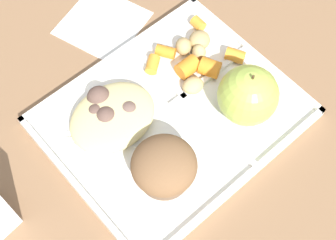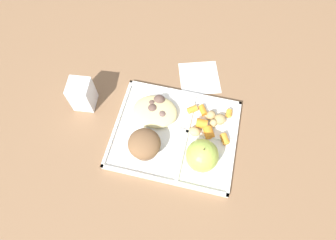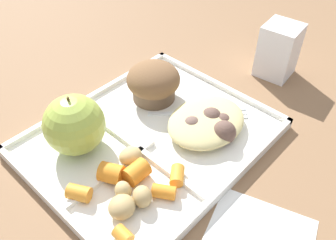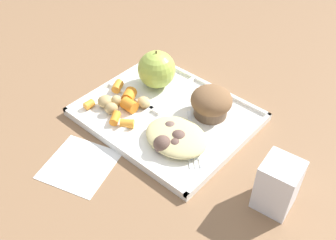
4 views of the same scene
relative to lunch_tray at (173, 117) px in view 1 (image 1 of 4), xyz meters
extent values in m
plane|color=#846042|center=(0.00, 0.00, -0.01)|extent=(6.00, 6.00, 0.00)
cube|color=white|center=(0.00, 0.00, 0.00)|extent=(0.36, 0.29, 0.01)
cube|color=white|center=(0.00, -0.14, 0.01)|extent=(0.36, 0.01, 0.01)
cube|color=white|center=(0.00, 0.14, 0.01)|extent=(0.36, 0.01, 0.01)
cube|color=white|center=(-0.17, 0.00, 0.01)|extent=(0.01, 0.29, 0.01)
cube|color=white|center=(0.18, 0.00, 0.01)|extent=(0.01, 0.29, 0.01)
cube|color=white|center=(-0.03, 0.00, 0.01)|extent=(0.01, 0.28, 0.01)
cube|color=white|center=(-0.09, -0.01, 0.01)|extent=(0.16, 0.01, 0.01)
sphere|color=#A8C14C|center=(-0.09, 0.06, 0.05)|extent=(0.09, 0.09, 0.09)
cylinder|color=#4C381E|center=(-0.09, 0.06, 0.09)|extent=(0.00, 0.00, 0.01)
cylinder|color=brown|center=(0.07, 0.06, 0.02)|extent=(0.07, 0.07, 0.03)
ellipsoid|color=brown|center=(0.07, 0.06, 0.04)|extent=(0.09, 0.09, 0.06)
cylinder|color=orange|center=(-0.07, -0.04, 0.02)|extent=(0.03, 0.03, 0.03)
cylinder|color=orange|center=(-0.14, -0.10, 0.01)|extent=(0.02, 0.02, 0.02)
cylinder|color=orange|center=(-0.07, -0.09, 0.01)|extent=(0.03, 0.04, 0.02)
cylinder|color=orange|center=(-0.09, -0.02, 0.02)|extent=(0.04, 0.04, 0.03)
cylinder|color=orange|center=(-0.03, -0.09, 0.01)|extent=(0.03, 0.03, 0.02)
cylinder|color=orange|center=(-0.14, -0.01, 0.01)|extent=(0.03, 0.04, 0.02)
ellipsoid|color=tan|center=(-0.10, -0.05, 0.02)|extent=(0.03, 0.03, 0.03)
ellipsoid|color=tan|center=(-0.05, -0.01, 0.02)|extent=(0.04, 0.04, 0.02)
ellipsoid|color=tan|center=(-0.12, -0.07, 0.02)|extent=(0.04, 0.04, 0.03)
ellipsoid|color=tan|center=(-0.09, -0.08, 0.02)|extent=(0.04, 0.04, 0.03)
ellipsoid|color=#D6C684|center=(0.07, -0.05, 0.02)|extent=(0.13, 0.11, 0.03)
sphere|color=brown|center=(0.07, -0.09, 0.02)|extent=(0.04, 0.04, 0.04)
sphere|color=brown|center=(0.08, -0.05, 0.02)|extent=(0.04, 0.04, 0.04)
sphere|color=brown|center=(0.05, -0.04, 0.02)|extent=(0.03, 0.03, 0.03)
sphere|color=brown|center=(0.09, -0.07, 0.02)|extent=(0.03, 0.03, 0.03)
cube|color=white|center=(0.07, 0.00, 0.01)|extent=(0.08, 0.08, 0.00)
cube|color=white|center=(0.12, -0.05, 0.01)|extent=(0.04, 0.04, 0.00)
cylinder|color=white|center=(0.13, -0.08, 0.01)|extent=(0.02, 0.02, 0.00)
cylinder|color=white|center=(0.14, -0.07, 0.01)|extent=(0.02, 0.02, 0.00)
cylinder|color=white|center=(0.15, -0.07, 0.01)|extent=(0.02, 0.02, 0.00)
cube|color=white|center=(-0.03, -0.22, -0.01)|extent=(0.16, 0.16, 0.00)
camera|label=1|loc=(0.24, 0.26, 0.66)|focal=52.94mm
camera|label=2|loc=(-0.05, 0.33, 0.77)|focal=30.32mm
camera|label=3|loc=(-0.26, -0.28, 0.40)|focal=37.75mm
camera|label=4|loc=(0.43, -0.47, 0.57)|focal=41.00mm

